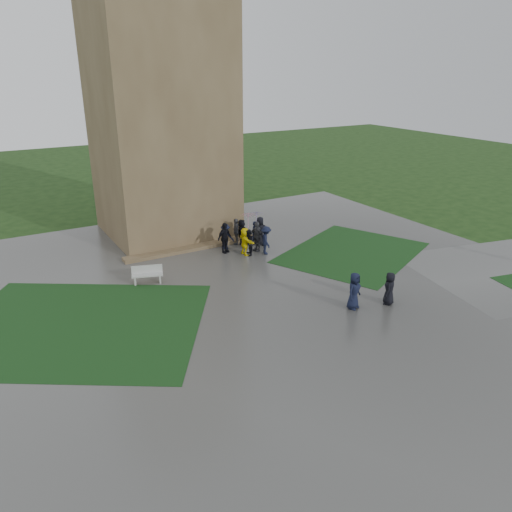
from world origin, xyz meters
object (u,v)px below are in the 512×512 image
tower (159,100)px  pedestrian_near (389,288)px  bench (147,274)px  pedestrian_mid (354,291)px

tower → pedestrian_near: size_ratio=10.83×
bench → pedestrian_mid: bearing=-28.3°
tower → bench: tower is taller
tower → pedestrian_near: 19.12m
tower → pedestrian_mid: size_ratio=9.73×
tower → pedestrian_near: bearing=-72.2°
pedestrian_mid → pedestrian_near: size_ratio=1.11×
bench → pedestrian_mid: 11.06m
bench → pedestrian_mid: pedestrian_mid is taller
tower → pedestrian_near: (5.29, -16.46, -8.15)m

